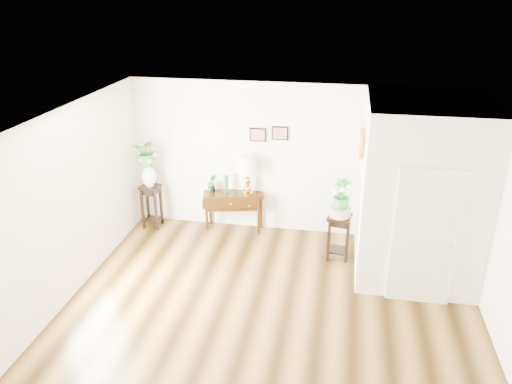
% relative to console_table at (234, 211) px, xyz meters
% --- Properties ---
extents(floor, '(6.00, 5.50, 0.02)m').
position_rel_console_table_xyz_m(floor, '(1.08, -2.57, -0.37)').
color(floor, brown).
rests_on(floor, ground).
extents(ceiling, '(6.00, 5.50, 0.02)m').
position_rel_console_table_xyz_m(ceiling, '(1.08, -2.57, 2.43)').
color(ceiling, white).
rests_on(ceiling, ground).
extents(wall_back, '(6.00, 0.02, 2.80)m').
position_rel_console_table_xyz_m(wall_back, '(1.08, 0.18, 1.03)').
color(wall_back, silver).
rests_on(wall_back, ground).
extents(wall_front, '(6.00, 0.02, 2.80)m').
position_rel_console_table_xyz_m(wall_front, '(1.08, -5.32, 1.03)').
color(wall_front, silver).
rests_on(wall_front, ground).
extents(wall_left, '(0.02, 5.50, 2.80)m').
position_rel_console_table_xyz_m(wall_left, '(-1.92, -2.57, 1.03)').
color(wall_left, silver).
rests_on(wall_left, ground).
extents(partition, '(1.80, 1.95, 2.80)m').
position_rel_console_table_xyz_m(partition, '(3.18, -0.79, 1.03)').
color(partition, silver).
rests_on(partition, floor).
extents(door, '(0.90, 0.05, 2.10)m').
position_rel_console_table_xyz_m(door, '(3.18, -1.79, 0.68)').
color(door, silver).
rests_on(door, floor).
extents(art_print_left, '(0.30, 0.02, 0.25)m').
position_rel_console_table_xyz_m(art_print_left, '(0.43, 0.16, 1.48)').
color(art_print_left, black).
rests_on(art_print_left, wall_back).
extents(art_print_right, '(0.30, 0.02, 0.25)m').
position_rel_console_table_xyz_m(art_print_right, '(0.83, 0.16, 1.53)').
color(art_print_right, black).
rests_on(art_print_right, wall_back).
extents(wall_ornament, '(0.07, 0.51, 0.51)m').
position_rel_console_table_xyz_m(wall_ornament, '(2.24, -0.67, 1.68)').
color(wall_ornament, '#C27834').
rests_on(wall_ornament, partition).
extents(console_table, '(1.17, 0.62, 0.75)m').
position_rel_console_table_xyz_m(console_table, '(0.00, 0.00, 0.00)').
color(console_table, black).
rests_on(console_table, floor).
extents(table_lamp, '(0.47, 0.47, 0.75)m').
position_rel_console_table_xyz_m(table_lamp, '(0.27, 0.00, 0.72)').
color(table_lamp, gold).
rests_on(table_lamp, console_table).
extents(green_vase, '(0.09, 0.09, 0.34)m').
position_rel_console_table_xyz_m(green_vase, '(-0.13, 0.00, 0.54)').
color(green_vase, '#164D2D').
rests_on(green_vase, console_table).
extents(potted_plant, '(0.22, 0.20, 0.33)m').
position_rel_console_table_xyz_m(potted_plant, '(-0.41, 0.00, 0.54)').
color(potted_plant, '#2F802F').
rests_on(potted_plant, console_table).
extents(plant_stand_a, '(0.39, 0.39, 0.85)m').
position_rel_console_table_xyz_m(plant_stand_a, '(-1.57, -0.17, 0.05)').
color(plant_stand_a, black).
rests_on(plant_stand_a, floor).
extents(porcelain_vase, '(0.27, 0.27, 0.46)m').
position_rel_console_table_xyz_m(porcelain_vase, '(-1.57, -0.17, 0.70)').
color(porcelain_vase, white).
rests_on(porcelain_vase, plant_stand_a).
extents(lily_arrangement, '(0.49, 0.43, 0.53)m').
position_rel_console_table_xyz_m(lily_arrangement, '(-1.57, -0.17, 1.14)').
color(lily_arrangement, '#2F802F').
rests_on(lily_arrangement, porcelain_vase).
extents(plant_stand_b, '(0.43, 0.43, 0.79)m').
position_rel_console_table_xyz_m(plant_stand_b, '(1.98, -0.72, 0.02)').
color(plant_stand_b, black).
rests_on(plant_stand_b, floor).
extents(ceramic_bowl, '(0.35, 0.35, 0.16)m').
position_rel_console_table_xyz_m(ceramic_bowl, '(1.98, -0.72, 0.49)').
color(ceramic_bowl, '#BDB29C').
rests_on(ceramic_bowl, plant_stand_b).
extents(narcissus, '(0.36, 0.36, 0.53)m').
position_rel_console_table_xyz_m(narcissus, '(1.98, -0.72, 0.80)').
color(narcissus, '#2F802F').
rests_on(narcissus, ceramic_bowl).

